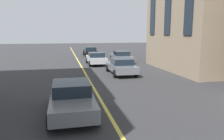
% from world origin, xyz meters
% --- Properties ---
extents(lane_centre_line, '(80.00, 0.16, 0.01)m').
position_xyz_m(lane_centre_line, '(20.00, 0.00, 0.00)').
color(lane_centre_line, '#D8C64C').
rests_on(lane_centre_line, ground_plane).
extents(car_silver_far, '(4.40, 1.95, 1.37)m').
position_xyz_m(car_silver_far, '(28.60, -1.74, 0.70)').
color(car_silver_far, '#B7BABF').
rests_on(car_silver_far, ground_plane).
extents(car_grey_mid, '(4.40, 1.95, 1.37)m').
position_xyz_m(car_grey_mid, '(22.43, -2.95, 0.70)').
color(car_grey_mid, slate).
rests_on(car_grey_mid, ground_plane).
extents(car_grey_parked_a, '(4.40, 1.95, 1.37)m').
position_xyz_m(car_grey_parked_a, '(29.62, -4.90, 0.70)').
color(car_grey_parked_a, slate).
rests_on(car_grey_parked_a, ground_plane).
extents(car_black_oncoming, '(4.40, 1.95, 1.37)m').
position_xyz_m(car_black_oncoming, '(38.03, -2.27, 0.70)').
color(car_black_oncoming, black).
rests_on(car_black_oncoming, ground_plane).
extents(car_grey_parked_b, '(4.40, 1.95, 1.37)m').
position_xyz_m(car_grey_parked_b, '(13.95, 1.55, 0.70)').
color(car_grey_parked_b, slate).
rests_on(car_grey_parked_b, ground_plane).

